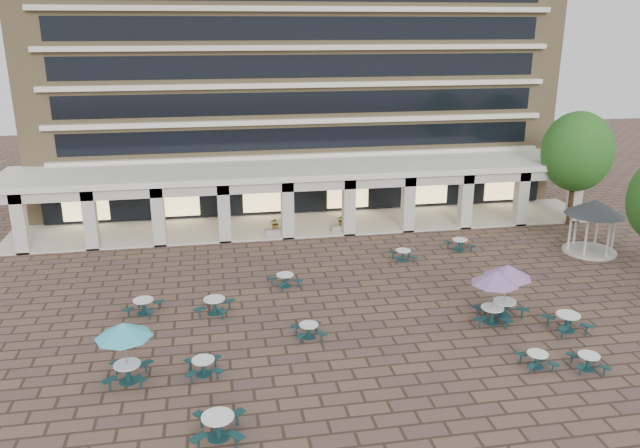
# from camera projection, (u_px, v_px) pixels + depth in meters

# --- Properties ---
(ground) EXTENTS (120.00, 120.00, 0.00)m
(ground) POSITION_uv_depth(u_px,v_px,m) (361.00, 314.00, 31.18)
(ground) COLOR brown
(ground) RESTS_ON ground
(apartment_building) EXTENTS (40.00, 15.50, 25.20)m
(apartment_building) POSITION_uv_depth(u_px,v_px,m) (291.00, 41.00, 51.24)
(apartment_building) COLOR #9B8358
(apartment_building) RESTS_ON ground
(retail_arcade) EXTENTS (42.00, 6.60, 4.40)m
(retail_arcade) POSITION_uv_depth(u_px,v_px,m) (312.00, 185.00, 44.15)
(retail_arcade) COLOR white
(retail_arcade) RESTS_ON ground
(picnic_table_0) EXTENTS (1.66, 1.66, 0.71)m
(picnic_table_0) POSITION_uv_depth(u_px,v_px,m) (203.00, 365.00, 25.65)
(picnic_table_0) COLOR #14383C
(picnic_table_0) RESTS_ON ground
(picnic_table_1) EXTENTS (2.04, 2.04, 0.86)m
(picnic_table_1) POSITION_uv_depth(u_px,v_px,m) (218.00, 425.00, 21.69)
(picnic_table_1) COLOR #14383C
(picnic_table_1) RESTS_ON ground
(picnic_table_2) EXTENTS (1.52, 1.52, 0.66)m
(picnic_table_2) POSITION_uv_depth(u_px,v_px,m) (537.00, 359.00, 26.23)
(picnic_table_2) COLOR #14383C
(picnic_table_2) RESTS_ON ground
(picnic_table_3) EXTENTS (1.93, 1.93, 0.84)m
(picnic_table_3) POSITION_uv_depth(u_px,v_px,m) (568.00, 321.00, 29.36)
(picnic_table_3) COLOR #14383C
(picnic_table_3) RESTS_ON ground
(picnic_table_4) EXTENTS (2.26, 2.26, 2.62)m
(picnic_table_4) POSITION_uv_depth(u_px,v_px,m) (124.00, 332.00, 24.60)
(picnic_table_4) COLOR #14383C
(picnic_table_4) RESTS_ON ground
(picnic_table_5) EXTENTS (1.58, 1.58, 0.67)m
(picnic_table_5) POSITION_uv_depth(u_px,v_px,m) (309.00, 330.00, 28.73)
(picnic_table_5) COLOR #14383C
(picnic_table_5) RESTS_ON ground
(picnic_table_6) EXTENTS (2.31, 2.31, 2.67)m
(picnic_table_6) POSITION_uv_depth(u_px,v_px,m) (495.00, 280.00, 29.58)
(picnic_table_6) COLOR #14383C
(picnic_table_6) RESTS_ON ground
(picnic_table_7) EXTENTS (1.71, 1.71, 0.67)m
(picnic_table_7) POSITION_uv_depth(u_px,v_px,m) (588.00, 361.00, 26.07)
(picnic_table_7) COLOR #14383C
(picnic_table_7) RESTS_ON ground
(picnic_table_8) EXTENTS (2.06, 2.06, 0.76)m
(picnic_table_8) POSITION_uv_depth(u_px,v_px,m) (144.00, 305.00, 31.12)
(picnic_table_8) COLOR #14383C
(picnic_table_8) RESTS_ON ground
(picnic_table_9) EXTENTS (2.15, 2.15, 0.81)m
(picnic_table_9) POSITION_uv_depth(u_px,v_px,m) (215.00, 305.00, 31.12)
(picnic_table_9) COLOR #14383C
(picnic_table_9) RESTS_ON ground
(picnic_table_10) EXTENTS (1.63, 1.63, 0.70)m
(picnic_table_10) POSITION_uv_depth(u_px,v_px,m) (403.00, 254.00, 38.13)
(picnic_table_10) COLOR #14383C
(picnic_table_10) RESTS_ON ground
(picnic_table_11) EXTENTS (2.36, 2.36, 2.73)m
(picnic_table_11) POSITION_uv_depth(u_px,v_px,m) (507.00, 273.00, 30.22)
(picnic_table_11) COLOR #14383C
(picnic_table_11) RESTS_ON ground
(picnic_table_12) EXTENTS (1.97, 1.97, 0.72)m
(picnic_table_12) POSITION_uv_depth(u_px,v_px,m) (285.00, 279.00, 34.38)
(picnic_table_12) COLOR #14383C
(picnic_table_12) RESTS_ON ground
(picnic_table_13) EXTENTS (1.78, 1.78, 0.72)m
(picnic_table_13) POSITION_uv_depth(u_px,v_px,m) (460.00, 244.00, 40.00)
(picnic_table_13) COLOR #14383C
(picnic_table_13) RESTS_ON ground
(gazebo) EXTENTS (3.69, 3.69, 3.43)m
(gazebo) POSITION_uv_depth(u_px,v_px,m) (594.00, 213.00, 38.92)
(gazebo) COLOR beige
(gazebo) RESTS_ON ground
(tree_east_c) EXTENTS (4.90, 4.90, 8.17)m
(tree_east_c) POSITION_uv_depth(u_px,v_px,m) (577.00, 152.00, 43.73)
(tree_east_c) COLOR #462B1C
(tree_east_c) RESTS_ON ground
(planter_left) EXTENTS (1.50, 0.67, 1.33)m
(planter_left) POSITION_uv_depth(u_px,v_px,m) (276.00, 228.00, 42.63)
(planter_left) COLOR #9A9A95
(planter_left) RESTS_ON ground
(planter_right) EXTENTS (1.50, 0.70, 1.28)m
(planter_right) POSITION_uv_depth(u_px,v_px,m) (342.00, 225.00, 43.42)
(planter_right) COLOR #9A9A95
(planter_right) RESTS_ON ground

